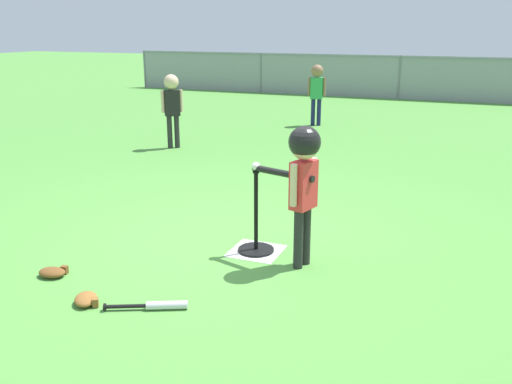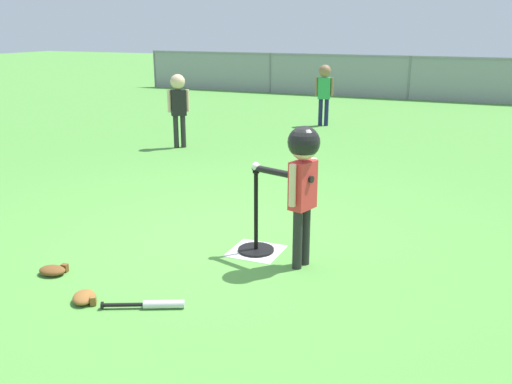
# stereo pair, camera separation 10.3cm
# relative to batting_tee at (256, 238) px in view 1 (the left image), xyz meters

# --- Properties ---
(ground_plane) EXTENTS (60.00, 60.00, 0.00)m
(ground_plane) POSITION_rel_batting_tee_xyz_m (-0.36, 0.13, -0.12)
(ground_plane) COLOR #51933D
(home_plate) EXTENTS (0.44, 0.44, 0.01)m
(home_plate) POSITION_rel_batting_tee_xyz_m (-0.00, 0.00, -0.12)
(home_plate) COLOR white
(home_plate) RESTS_ON ground_plane
(batting_tee) EXTENTS (0.32, 0.32, 0.74)m
(batting_tee) POSITION_rel_batting_tee_xyz_m (0.00, 0.00, 0.00)
(batting_tee) COLOR black
(batting_tee) RESTS_ON ground_plane
(baseball_on_tee) EXTENTS (0.07, 0.07, 0.07)m
(baseball_on_tee) POSITION_rel_batting_tee_xyz_m (-0.00, 0.00, 0.65)
(baseball_on_tee) COLOR white
(baseball_on_tee) RESTS_ON batting_tee
(batter_child) EXTENTS (0.63, 0.34, 1.18)m
(batter_child) POSITION_rel_batting_tee_xyz_m (0.46, -0.14, 0.72)
(batter_child) COLOR #262626
(batter_child) RESTS_ON ground_plane
(fielder_deep_left) EXTENTS (0.29, 0.26, 1.18)m
(fielder_deep_left) POSITION_rel_batting_tee_xyz_m (-2.85, 3.52, 0.64)
(fielder_deep_left) COLOR #262626
(fielder_deep_left) RESTS_ON ground_plane
(fielder_near_right) EXTENTS (0.35, 0.24, 1.19)m
(fielder_near_right) POSITION_rel_batting_tee_xyz_m (-1.29, 6.43, 0.64)
(fielder_near_right) COLOR #191E4C
(fielder_near_right) RESTS_ON ground_plane
(spare_bat_silver) EXTENTS (0.56, 0.30, 0.06)m
(spare_bat_silver) POSITION_rel_batting_tee_xyz_m (-0.25, -1.23, -0.09)
(spare_bat_silver) COLOR silver
(spare_bat_silver) RESTS_ON ground_plane
(glove_by_plate) EXTENTS (0.24, 0.20, 0.07)m
(glove_by_plate) POSITION_rel_batting_tee_xyz_m (-1.32, -1.08, -0.09)
(glove_by_plate) COLOR brown
(glove_by_plate) RESTS_ON ground_plane
(glove_near_bats) EXTENTS (0.25, 0.27, 0.07)m
(glove_near_bats) POSITION_rel_batting_tee_xyz_m (-0.78, -1.35, -0.09)
(glove_near_bats) COLOR brown
(glove_near_bats) RESTS_ON ground_plane
(outfield_fence) EXTENTS (16.06, 0.06, 1.15)m
(outfield_fence) POSITION_rel_batting_tee_xyz_m (-0.36, 11.26, 0.49)
(outfield_fence) COLOR slate
(outfield_fence) RESTS_ON ground_plane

